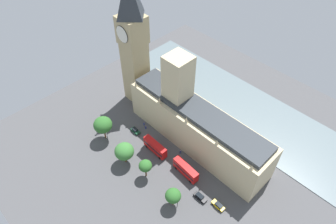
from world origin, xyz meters
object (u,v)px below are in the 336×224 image
object	(u,v)px
parliament_building	(194,122)
street_lamp_slot_12	(107,135)
double_decker_bus_under_trees	(186,170)
plane_tree_slot_11	(124,151)
car_yellow_cab_near_tower	(218,205)
pedestrian_kerbside	(180,152)
pedestrian_far_end	(146,127)
plane_tree_corner	(145,166)
plane_tree_midblock	(173,196)
double_decker_bus_opposite_hall	(155,147)
clock_tower	(133,40)
pedestrian_trailing	(144,124)
car_black_leading	(200,197)
street_lamp_slot_13	(178,200)
plane_tree_slot_10	(103,125)
car_dark_green_by_river_gate	(135,131)

from	to	relation	value
parliament_building	street_lamp_slot_12	distance (m)	33.34
double_decker_bus_under_trees	plane_tree_slot_11	distance (m)	22.51
car_yellow_cab_near_tower	pedestrian_kerbside	xyz separation A→B (m)	(-6.84, -23.66, -0.13)
pedestrian_far_end	plane_tree_corner	bearing A→B (deg)	-118.38
plane_tree_midblock	street_lamp_slot_12	distance (m)	35.83
double_decker_bus_under_trees	double_decker_bus_opposite_hall	bearing A→B (deg)	97.25
clock_tower	plane_tree_midblock	bearing A→B (deg)	61.53
pedestrian_far_end	pedestrian_trailing	xyz separation A→B (m)	(-0.74, -1.93, 0.02)
plane_tree_slot_11	pedestrian_kerbside	bearing A→B (deg)	146.68
double_decker_bus_under_trees	plane_tree_midblock	size ratio (longest dim) A/B	1.39
pedestrian_far_end	plane_tree_slot_11	bearing A→B (deg)	-143.29
clock_tower	street_lamp_slot_12	world-z (taller)	clock_tower
double_decker_bus_under_trees	car_black_leading	world-z (taller)	double_decker_bus_under_trees
plane_tree_slot_11	street_lamp_slot_13	xyz separation A→B (m)	(-0.86, 25.52, -1.87)
street_lamp_slot_13	plane_tree_slot_10	bearing A→B (deg)	-90.93
clock_tower	plane_tree_slot_10	distance (m)	34.22
car_yellow_cab_near_tower	pedestrian_kerbside	bearing A→B (deg)	76.73
clock_tower	double_decker_bus_under_trees	world-z (taller)	clock_tower
street_lamp_slot_13	plane_tree_slot_11	bearing A→B (deg)	-88.07
plane_tree_corner	street_lamp_slot_12	bearing A→B (deg)	-88.83
plane_tree_slot_10	plane_tree_slot_11	world-z (taller)	plane_tree_slot_10
parliament_building	street_lamp_slot_13	distance (m)	29.47
parliament_building	car_yellow_cab_near_tower	xyz separation A→B (m)	(15.13, 24.78, -8.97)
clock_tower	pedestrian_kerbside	world-z (taller)	clock_tower
car_dark_green_by_river_gate	car_yellow_cab_near_tower	xyz separation A→B (m)	(1.55, 43.48, 0.00)
plane_tree_slot_11	pedestrian_far_end	bearing A→B (deg)	-156.00
pedestrian_trailing	plane_tree_slot_11	world-z (taller)	plane_tree_slot_11
clock_tower	pedestrian_far_end	xyz separation A→B (m)	(10.34, 16.79, -28.39)
parliament_building	car_dark_green_by_river_gate	size ratio (longest dim) A/B	14.28
parliament_building	clock_tower	xyz separation A→B (m)	(-0.98, -34.01, 19.27)
plane_tree_midblock	plane_tree_corner	distance (m)	14.32
parliament_building	car_black_leading	world-z (taller)	parliament_building
car_yellow_cab_near_tower	pedestrian_kerbside	distance (m)	24.63
parliament_building	street_lamp_slot_13	world-z (taller)	parliament_building
car_black_leading	plane_tree_midblock	distance (m)	10.31
double_decker_bus_opposite_hall	plane_tree_corner	size ratio (longest dim) A/B	1.32
pedestrian_kerbside	plane_tree_corner	world-z (taller)	plane_tree_corner
double_decker_bus_under_trees	car_black_leading	xyz separation A→B (m)	(3.50, 9.92, -1.74)
plane_tree_slot_10	street_lamp_slot_13	xyz separation A→B (m)	(0.65, 40.05, -3.18)
double_decker_bus_opposite_hall	plane_tree_slot_11	size ratio (longest dim) A/B	1.15
car_yellow_cab_near_tower	plane_tree_midblock	size ratio (longest dim) A/B	0.61
parliament_building	plane_tree_slot_10	size ratio (longest dim) A/B	5.57
car_black_leading	pedestrian_trailing	distance (m)	38.74
pedestrian_far_end	plane_tree_midblock	xyz separation A→B (m)	(15.62, 31.07, 4.69)
car_black_leading	street_lamp_slot_12	size ratio (longest dim) A/B	0.79
double_decker_bus_opposite_hall	pedestrian_trailing	size ratio (longest dim) A/B	6.30
car_dark_green_by_river_gate	pedestrian_kerbside	distance (m)	20.52
plane_tree_slot_11	street_lamp_slot_12	world-z (taller)	plane_tree_slot_11
car_dark_green_by_river_gate	pedestrian_kerbside	bearing A→B (deg)	106.79
pedestrian_trailing	plane_tree_slot_10	size ratio (longest dim) A/B	0.16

